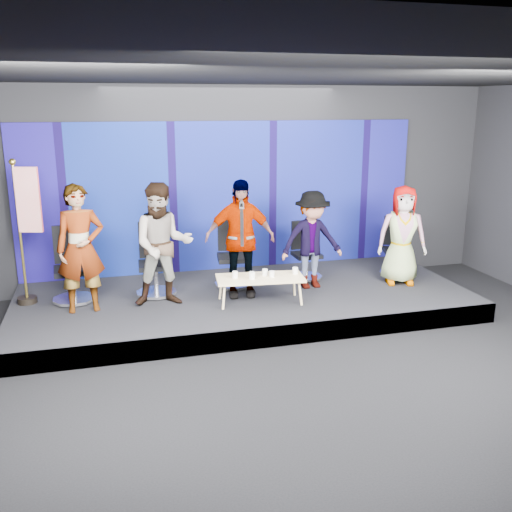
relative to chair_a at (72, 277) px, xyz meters
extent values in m
plane|color=black|center=(2.58, -2.81, -0.67)|extent=(10.00, 10.00, 0.00)
cube|color=black|center=(2.58, 1.19, 1.08)|extent=(10.00, 0.02, 3.50)
cube|color=black|center=(2.58, -2.81, 2.83)|extent=(10.00, 8.00, 0.02)
cube|color=black|center=(2.58, -0.31, -0.52)|extent=(7.00, 3.00, 0.30)
cube|color=#170865|center=(2.58, 1.14, 0.93)|extent=(7.00, 0.08, 2.60)
cylinder|color=silver|center=(0.00, -0.06, -0.34)|extent=(0.68, 0.68, 0.06)
cylinder|color=silver|center=(0.00, -0.06, -0.10)|extent=(0.07, 0.07, 0.42)
cube|color=black|center=(0.00, -0.06, 0.12)|extent=(0.54, 0.54, 0.07)
cube|color=black|center=(-0.01, 0.19, 0.47)|extent=(0.47, 0.09, 0.58)
imported|color=black|center=(0.17, -0.48, 0.54)|extent=(0.70, 0.48, 1.82)
cylinder|color=silver|center=(1.23, -0.08, -0.34)|extent=(0.66, 0.66, 0.06)
cylinder|color=silver|center=(1.23, -0.08, -0.10)|extent=(0.07, 0.07, 0.42)
cube|color=black|center=(1.23, -0.08, 0.11)|extent=(0.53, 0.53, 0.07)
cube|color=black|center=(1.24, 0.17, 0.46)|extent=(0.46, 0.08, 0.58)
imported|color=black|center=(1.32, -0.52, 0.53)|extent=(0.92, 0.73, 1.81)
cylinder|color=silver|center=(2.49, 0.04, -0.34)|extent=(0.70, 0.70, 0.06)
cylinder|color=silver|center=(2.49, 0.04, -0.10)|extent=(0.07, 0.07, 0.42)
cube|color=black|center=(2.49, 0.04, 0.11)|extent=(0.56, 0.56, 0.07)
cube|color=black|center=(2.52, 0.29, 0.46)|extent=(0.46, 0.11, 0.58)
imported|color=black|center=(2.49, -0.41, 0.53)|extent=(1.11, 0.58, 1.81)
cylinder|color=silver|center=(3.78, 0.12, -0.34)|extent=(0.56, 0.56, 0.05)
cylinder|color=silver|center=(3.78, 0.12, -0.13)|extent=(0.06, 0.06, 0.36)
cube|color=black|center=(3.78, 0.12, 0.05)|extent=(0.44, 0.44, 0.06)
cube|color=black|center=(3.78, 0.34, 0.35)|extent=(0.40, 0.05, 0.50)
imported|color=black|center=(3.69, -0.32, 0.41)|extent=(1.02, 0.60, 1.57)
cylinder|color=silver|center=(5.36, -0.07, -0.34)|extent=(0.71, 0.71, 0.06)
cylinder|color=silver|center=(5.36, -0.07, -0.13)|extent=(0.07, 0.07, 0.38)
cube|color=black|center=(5.36, -0.07, 0.06)|extent=(0.56, 0.56, 0.07)
cube|color=black|center=(5.43, 0.15, 0.37)|extent=(0.41, 0.17, 0.52)
imported|color=black|center=(5.20, -0.49, 0.44)|extent=(0.91, 0.73, 1.62)
cube|color=tan|center=(2.70, -0.82, 0.01)|extent=(1.34, 0.69, 0.04)
cylinder|color=tan|center=(2.11, -0.97, -0.19)|extent=(0.04, 0.04, 0.36)
cylinder|color=tan|center=(2.16, -0.54, -0.19)|extent=(0.04, 0.04, 0.36)
cylinder|color=tan|center=(3.24, -1.09, -0.19)|extent=(0.04, 0.04, 0.36)
cylinder|color=tan|center=(3.29, -0.67, -0.19)|extent=(0.04, 0.04, 0.36)
cylinder|color=white|center=(2.33, -0.77, 0.08)|extent=(0.08, 0.08, 0.10)
cylinder|color=white|center=(2.56, -0.89, 0.08)|extent=(0.09, 0.09, 0.10)
cylinder|color=white|center=(2.79, -0.77, 0.08)|extent=(0.08, 0.08, 0.10)
cylinder|color=white|center=(2.87, -0.88, 0.07)|extent=(0.08, 0.08, 0.09)
cylinder|color=white|center=(3.25, -0.80, 0.08)|extent=(0.08, 0.08, 0.10)
cylinder|color=black|center=(-0.67, 0.06, -0.33)|extent=(0.29, 0.29, 0.09)
cylinder|color=#AF9638|center=(-0.67, 0.06, 0.70)|extent=(0.04, 0.04, 1.96)
sphere|color=#AF9638|center=(-0.67, 0.06, 1.72)|extent=(0.10, 0.10, 0.10)
cube|color=#B01418|center=(-0.50, 0.00, 1.19)|extent=(0.34, 0.15, 0.94)
camera|label=1|loc=(0.52, -8.61, 2.51)|focal=40.00mm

